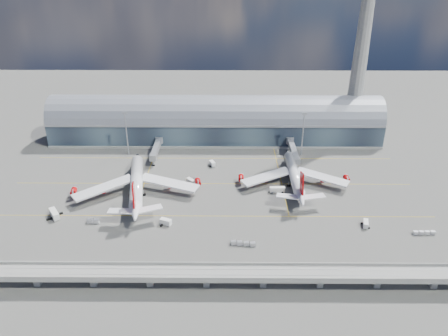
{
  "coord_description": "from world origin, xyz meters",
  "views": [
    {
      "loc": [
        7.06,
        -174.32,
        107.15
      ],
      "look_at": [
        5.69,
        10.0,
        14.0
      ],
      "focal_mm": 35.0,
      "sensor_mm": 36.0,
      "label": 1
    }
  ],
  "objects_px": {
    "airliner_right": "(294,176)",
    "control_tower": "(361,54)",
    "airliner_left": "(136,184)",
    "service_truck_0": "(54,214)",
    "service_truck_2": "(277,189)",
    "service_truck_1": "(166,222)",
    "service_truck_4": "(212,164)",
    "cargo_train_2": "(424,233)",
    "floodlight_mast_right": "(303,133)",
    "service_truck_3": "(366,224)",
    "cargo_train_0": "(93,221)",
    "service_truck_5": "(191,181)",
    "cargo_train_1": "(243,244)",
    "floodlight_mast_left": "(126,132)"
  },
  "relations": [
    {
      "from": "floodlight_mast_left",
      "to": "floodlight_mast_right",
      "type": "bearing_deg",
      "value": 0.0
    },
    {
      "from": "floodlight_mast_left",
      "to": "control_tower",
      "type": "bearing_deg",
      "value": 11.72
    },
    {
      "from": "service_truck_0",
      "to": "service_truck_2",
      "type": "height_order",
      "value": "service_truck_0"
    },
    {
      "from": "airliner_left",
      "to": "airliner_right",
      "type": "bearing_deg",
      "value": -1.77
    },
    {
      "from": "cargo_train_0",
      "to": "service_truck_0",
      "type": "bearing_deg",
      "value": 75.22
    },
    {
      "from": "service_truck_0",
      "to": "service_truck_1",
      "type": "distance_m",
      "value": 50.5
    },
    {
      "from": "floodlight_mast_right",
      "to": "service_truck_5",
      "type": "bearing_deg",
      "value": -150.25
    },
    {
      "from": "floodlight_mast_right",
      "to": "service_truck_3",
      "type": "distance_m",
      "value": 75.49
    },
    {
      "from": "service_truck_0",
      "to": "service_truck_4",
      "type": "relative_size",
      "value": 1.6
    },
    {
      "from": "service_truck_5",
      "to": "cargo_train_1",
      "type": "distance_m",
      "value": 57.18
    },
    {
      "from": "service_truck_3",
      "to": "service_truck_5",
      "type": "bearing_deg",
      "value": 168.5
    },
    {
      "from": "control_tower",
      "to": "service_truck_4",
      "type": "distance_m",
      "value": 108.34
    },
    {
      "from": "service_truck_1",
      "to": "airliner_left",
      "type": "bearing_deg",
      "value": 55.72
    },
    {
      "from": "floodlight_mast_left",
      "to": "service_truck_0",
      "type": "distance_m",
      "value": 70.33
    },
    {
      "from": "floodlight_mast_left",
      "to": "service_truck_4",
      "type": "distance_m",
      "value": 52.64
    },
    {
      "from": "service_truck_2",
      "to": "service_truck_3",
      "type": "distance_m",
      "value": 45.65
    },
    {
      "from": "airliner_right",
      "to": "cargo_train_0",
      "type": "relative_size",
      "value": 10.82
    },
    {
      "from": "airliner_left",
      "to": "service_truck_3",
      "type": "height_order",
      "value": "airliner_left"
    },
    {
      "from": "service_truck_4",
      "to": "cargo_train_0",
      "type": "height_order",
      "value": "service_truck_4"
    },
    {
      "from": "airliner_left",
      "to": "service_truck_0",
      "type": "relative_size",
      "value": 8.17
    },
    {
      "from": "service_truck_0",
      "to": "service_truck_3",
      "type": "distance_m",
      "value": 136.42
    },
    {
      "from": "service_truck_4",
      "to": "cargo_train_2",
      "type": "xyz_separation_m",
      "value": [
        90.52,
        -63.78,
        -0.51
      ]
    },
    {
      "from": "cargo_train_1",
      "to": "airliner_right",
      "type": "bearing_deg",
      "value": -35.62
    },
    {
      "from": "airliner_right",
      "to": "service_truck_1",
      "type": "relative_size",
      "value": 10.9
    },
    {
      "from": "cargo_train_1",
      "to": "cargo_train_2",
      "type": "distance_m",
      "value": 76.31
    },
    {
      "from": "service_truck_2",
      "to": "cargo_train_2",
      "type": "bearing_deg",
      "value": -124.54
    },
    {
      "from": "service_truck_0",
      "to": "floodlight_mast_left",
      "type": "bearing_deg",
      "value": 39.04
    },
    {
      "from": "service_truck_5",
      "to": "cargo_train_2",
      "type": "relative_size",
      "value": 0.56
    },
    {
      "from": "service_truck_1",
      "to": "service_truck_3",
      "type": "relative_size",
      "value": 0.98
    },
    {
      "from": "airliner_right",
      "to": "cargo_train_0",
      "type": "xyz_separation_m",
      "value": [
        -91.97,
        -35.29,
        -3.89
      ]
    },
    {
      "from": "service_truck_4",
      "to": "cargo_train_2",
      "type": "bearing_deg",
      "value": -56.57
    },
    {
      "from": "control_tower",
      "to": "airliner_left",
      "type": "distance_m",
      "value": 149.49
    },
    {
      "from": "airliner_left",
      "to": "service_truck_3",
      "type": "distance_m",
      "value": 106.6
    },
    {
      "from": "service_truck_3",
      "to": "cargo_train_0",
      "type": "bearing_deg",
      "value": -166.57
    },
    {
      "from": "service_truck_5",
      "to": "cargo_train_2",
      "type": "distance_m",
      "value": 109.74
    },
    {
      "from": "cargo_train_0",
      "to": "cargo_train_1",
      "type": "height_order",
      "value": "cargo_train_0"
    },
    {
      "from": "cargo_train_0",
      "to": "airliner_left",
      "type": "bearing_deg",
      "value": -31.97
    },
    {
      "from": "cargo_train_1",
      "to": "service_truck_0",
      "type": "bearing_deg",
      "value": 69.09
    },
    {
      "from": "airliner_left",
      "to": "service_truck_2",
      "type": "distance_m",
      "value": 68.39
    },
    {
      "from": "airliner_left",
      "to": "floodlight_mast_right",
      "type": "bearing_deg",
      "value": 18.58
    },
    {
      "from": "floodlight_mast_left",
      "to": "cargo_train_2",
      "type": "height_order",
      "value": "floodlight_mast_left"
    },
    {
      "from": "airliner_left",
      "to": "cargo_train_1",
      "type": "height_order",
      "value": "airliner_left"
    },
    {
      "from": "floodlight_mast_right",
      "to": "control_tower",
      "type": "bearing_deg",
      "value": 38.66
    },
    {
      "from": "control_tower",
      "to": "service_truck_2",
      "type": "xyz_separation_m",
      "value": [
        -53.22,
        -71.25,
        -50.24
      ]
    },
    {
      "from": "service_truck_2",
      "to": "service_truck_4",
      "type": "relative_size",
      "value": 1.5
    },
    {
      "from": "control_tower",
      "to": "cargo_train_2",
      "type": "xyz_separation_m",
      "value": [
        4.57,
        -106.43,
        -50.81
      ]
    },
    {
      "from": "cargo_train_2",
      "to": "service_truck_4",
      "type": "bearing_deg",
      "value": 55.92
    },
    {
      "from": "airliner_right",
      "to": "control_tower",
      "type": "bearing_deg",
      "value": 55.71
    },
    {
      "from": "airliner_left",
      "to": "service_truck_0",
      "type": "bearing_deg",
      "value": -157.98
    },
    {
      "from": "service_truck_0",
      "to": "service_truck_2",
      "type": "relative_size",
      "value": 1.07
    }
  ]
}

